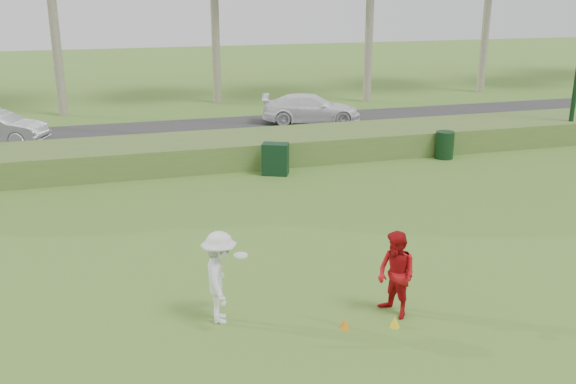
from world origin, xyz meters
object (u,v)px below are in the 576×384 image
object	(u,v)px
car_right	(311,109)
cone_orange	(345,324)
trash_bin	(445,145)
player_red	(396,275)
cone_yellow	(395,321)
utility_cabinet	(275,159)
player_white	(220,277)

from	to	relation	value
car_right	cone_orange	bearing A→B (deg)	179.56
trash_bin	car_right	bearing A→B (deg)	110.46
player_red	car_right	distance (m)	18.29
cone_yellow	trash_bin	world-z (taller)	trash_bin
cone_yellow	car_right	distance (m)	18.75
player_red	cone_yellow	bearing A→B (deg)	-42.31
player_red	cone_yellow	world-z (taller)	player_red
player_red	utility_cabinet	world-z (taller)	player_red
player_red	trash_bin	xyz separation A→B (m)	(6.96, 10.42, -0.35)
utility_cabinet	car_right	xyz separation A→B (m)	(3.82, 7.70, 0.18)
trash_bin	car_right	distance (m)	7.87
car_right	player_white	bearing A→B (deg)	172.38
player_red	utility_cabinet	xyz separation A→B (m)	(0.38, 10.10, -0.31)
player_white	player_red	world-z (taller)	player_white
cone_orange	cone_yellow	distance (m)	0.94
player_red	trash_bin	world-z (taller)	player_red
cone_orange	trash_bin	xyz separation A→B (m)	(8.07, 10.64, 0.41)
player_red	cone_orange	xyz separation A→B (m)	(-1.11, -0.21, -0.75)
player_red	car_right	xyz separation A→B (m)	(4.21, 17.80, -0.14)
utility_cabinet	player_white	bearing A→B (deg)	-86.83
cone_orange	player_white	bearing A→B (deg)	156.17
player_red	utility_cabinet	size ratio (longest dim) A/B	1.58
utility_cabinet	trash_bin	xyz separation A→B (m)	(6.58, 0.33, -0.04)
cone_yellow	trash_bin	size ratio (longest dim) A/B	0.22
cone_orange	cone_yellow	world-z (taller)	cone_yellow
player_white	car_right	distance (m)	18.62
player_white	cone_yellow	bearing A→B (deg)	-101.78
player_white	cone_yellow	xyz separation A→B (m)	(3.07, -1.16, -0.79)
cone_orange	utility_cabinet	xyz separation A→B (m)	(1.49, 10.31, 0.44)
cone_yellow	car_right	bearing A→B (deg)	76.44
player_white	cone_orange	size ratio (longest dim) A/B	9.11
player_white	trash_bin	distance (m)	14.08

